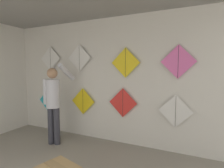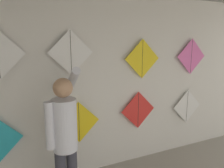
# 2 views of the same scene
# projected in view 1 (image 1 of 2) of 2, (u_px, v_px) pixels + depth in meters

# --- Properties ---
(back_panel) EXTENTS (5.78, 0.06, 2.80)m
(back_panel) POSITION_uv_depth(u_px,v_px,m) (102.00, 80.00, 4.08)
(back_panel) COLOR silver
(back_panel) RESTS_ON ground
(shopkeeper) EXTENTS (0.45, 0.66, 1.80)m
(shopkeeper) POSITION_uv_depth(u_px,v_px,m) (53.00, 99.00, 3.82)
(shopkeeper) COLOR #383842
(shopkeeper) RESTS_ON ground
(kite_0) EXTENTS (0.64, 0.01, 0.64)m
(kite_0) POSITION_uv_depth(u_px,v_px,m) (49.00, 100.00, 4.71)
(kite_0) COLOR #28B2C6
(kite_1) EXTENTS (0.64, 0.01, 0.64)m
(kite_1) POSITION_uv_depth(u_px,v_px,m) (83.00, 101.00, 4.25)
(kite_1) COLOR yellow
(kite_2) EXTENTS (0.64, 0.01, 0.64)m
(kite_2) POSITION_uv_depth(u_px,v_px,m) (123.00, 103.00, 3.81)
(kite_2) COLOR red
(kite_3) EXTENTS (0.64, 0.01, 0.64)m
(kite_3) POSITION_uv_depth(u_px,v_px,m) (176.00, 111.00, 3.36)
(kite_3) COLOR white
(kite_4) EXTENTS (0.64, 0.01, 0.64)m
(kite_4) POSITION_uv_depth(u_px,v_px,m) (51.00, 59.00, 4.57)
(kite_4) COLOR white
(kite_5) EXTENTS (0.64, 0.01, 0.64)m
(kite_5) POSITION_uv_depth(u_px,v_px,m) (79.00, 58.00, 4.19)
(kite_5) COLOR white
(kite_6) EXTENTS (0.64, 0.01, 0.64)m
(kite_6) POSITION_uv_depth(u_px,v_px,m) (125.00, 63.00, 3.71)
(kite_6) COLOR yellow
(kite_7) EXTENTS (0.64, 0.01, 0.64)m
(kite_7) POSITION_uv_depth(u_px,v_px,m) (178.00, 62.00, 3.27)
(kite_7) COLOR pink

